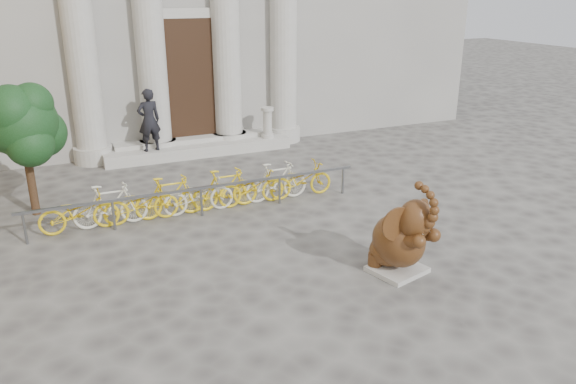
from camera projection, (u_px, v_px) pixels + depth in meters
name	position (u px, v px, depth m)	size (l,w,h in m)	color
ground	(338.00, 285.00, 10.19)	(80.00, 80.00, 0.00)	#474442
entrance_steps	(198.00, 148.00, 18.19)	(6.00, 1.20, 0.36)	#A8A59E
elephant_statue	(401.00, 239.00, 10.43)	(1.24, 1.50, 1.90)	#A8A59E
bike_rack	(198.00, 193.00, 13.34)	(8.00, 0.53, 1.00)	slate
tree	(23.00, 125.00, 12.66)	(1.80, 1.64, 3.13)	#332114
pedestrian	(149.00, 120.00, 16.96)	(0.70, 0.46, 1.91)	black
balustrade_post	(268.00, 124.00, 18.60)	(0.42, 0.42, 1.03)	#A8A59E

